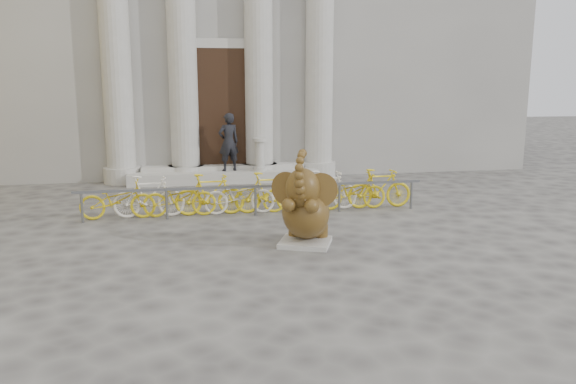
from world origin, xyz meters
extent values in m
plane|color=#474442|center=(0.00, 0.00, 0.00)|extent=(80.00, 80.00, 0.00)
cube|color=gray|center=(0.00, 15.00, 6.00)|extent=(22.00, 10.00, 12.00)
cube|color=black|center=(0.00, 9.92, 2.30)|extent=(2.40, 0.16, 4.00)
cylinder|color=#A8A59E|center=(-3.20, 9.80, 4.00)|extent=(0.90, 0.90, 8.00)
cylinder|color=#A8A59E|center=(-1.20, 9.80, 4.00)|extent=(0.90, 0.90, 8.00)
cylinder|color=#A8A59E|center=(1.20, 9.80, 4.00)|extent=(0.90, 0.90, 8.00)
cylinder|color=#A8A59E|center=(3.20, 9.80, 4.00)|extent=(0.90, 0.90, 8.00)
cube|color=#A8A59E|center=(0.00, 9.40, 0.18)|extent=(6.00, 1.20, 0.36)
cube|color=#A8A59E|center=(1.00, 1.86, 0.05)|extent=(1.21, 1.16, 0.10)
ellipsoid|color=black|center=(1.08, 2.06, 0.38)|extent=(1.03, 1.01, 0.61)
ellipsoid|color=black|center=(1.00, 1.88, 0.65)|extent=(1.28, 1.41, 0.99)
cylinder|color=black|center=(0.89, 2.27, 0.22)|extent=(0.37, 0.37, 0.25)
cylinder|color=black|center=(1.36, 2.07, 0.22)|extent=(0.37, 0.37, 0.25)
cylinder|color=black|center=(0.66, 1.61, 0.84)|extent=(0.43, 0.61, 0.38)
cylinder|color=black|center=(1.05, 1.45, 0.84)|extent=(0.43, 0.61, 0.38)
ellipsoid|color=black|center=(0.87, 1.56, 1.18)|extent=(0.83, 0.81, 0.76)
cylinder|color=black|center=(0.62, 1.79, 1.14)|extent=(0.53, 0.46, 0.65)
cylinder|color=black|center=(1.22, 1.55, 1.14)|extent=(0.65, 0.10, 0.65)
cone|color=beige|center=(0.70, 1.43, 1.03)|extent=(0.09, 0.23, 0.10)
cone|color=beige|center=(0.91, 1.34, 1.03)|extent=(0.19, 0.21, 0.10)
cube|color=slate|center=(0.37, 4.53, 0.70)|extent=(8.29, 0.06, 0.06)
cylinder|color=slate|center=(-3.57, 4.53, 0.35)|extent=(0.06, 0.06, 0.70)
cylinder|color=slate|center=(-1.70, 4.53, 0.35)|extent=(0.06, 0.06, 0.70)
cylinder|color=slate|center=(0.37, 4.53, 0.35)|extent=(0.06, 0.06, 0.70)
cylinder|color=slate|center=(2.44, 4.53, 0.35)|extent=(0.06, 0.06, 0.70)
cylinder|color=slate|center=(4.32, 4.53, 0.35)|extent=(0.06, 0.06, 0.70)
imported|color=yellow|center=(-2.82, 4.78, 0.50)|extent=(1.70, 0.50, 1.00)
imported|color=silver|center=(-2.11, 4.78, 0.50)|extent=(1.66, 0.47, 1.00)
imported|color=yellow|center=(-1.40, 4.78, 0.50)|extent=(1.70, 0.50, 1.00)
imported|color=yellow|center=(-0.69, 4.78, 0.50)|extent=(1.66, 0.47, 1.00)
imported|color=silver|center=(0.02, 4.78, 0.50)|extent=(1.70, 0.50, 1.00)
imported|color=yellow|center=(0.73, 4.78, 0.50)|extent=(1.66, 0.47, 1.00)
imported|color=yellow|center=(1.43, 4.78, 0.50)|extent=(1.70, 0.50, 1.00)
imported|color=silver|center=(2.14, 4.78, 0.50)|extent=(1.66, 0.47, 1.00)
imported|color=yellow|center=(2.85, 4.78, 0.50)|extent=(1.70, 0.50, 1.00)
imported|color=yellow|center=(3.56, 4.78, 0.50)|extent=(1.66, 0.47, 1.00)
imported|color=black|center=(0.15, 9.30, 1.28)|extent=(0.76, 0.60, 1.84)
cylinder|color=#A8A59E|center=(1.12, 9.10, 0.42)|extent=(0.43, 0.43, 0.13)
cylinder|color=#A8A59E|center=(1.12, 9.10, 0.84)|extent=(0.30, 0.30, 0.96)
cylinder|color=#A8A59E|center=(1.12, 9.10, 1.36)|extent=(0.43, 0.43, 0.11)
camera|label=1|loc=(-1.30, -8.46, 3.10)|focal=35.00mm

